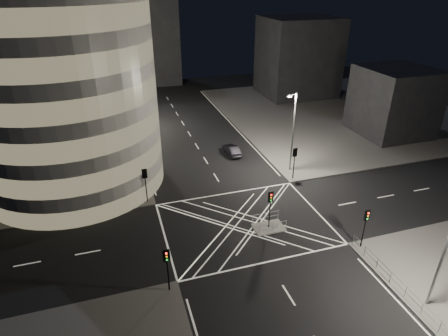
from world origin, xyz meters
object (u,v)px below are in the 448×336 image
object	(u,v)px
traffic_signal_nr	(366,222)
street_lamp_right_near	(445,247)
traffic_signal_nl	(167,263)
traffic_signal_island	(270,203)
traffic_signal_fr	(295,158)
street_lamp_left_near	(132,139)
traffic_signal_fl	(145,179)
sedan	(232,150)
central_island	(269,227)
street_lamp_right_far	(293,130)
street_lamp_left_far	(121,96)

from	to	relation	value
traffic_signal_nr	street_lamp_right_near	distance (m)	7.69
traffic_signal_nl	traffic_signal_island	distance (m)	12.03
traffic_signal_fr	street_lamp_left_near	world-z (taller)	street_lamp_left_near
traffic_signal_fl	sedan	world-z (taller)	traffic_signal_fl
traffic_signal_fr	traffic_signal_island	world-z (taller)	same
sedan	traffic_signal_fl	bearing A→B (deg)	32.84
traffic_signal_nl	traffic_signal_fr	distance (m)	22.24
central_island	traffic_signal_island	xyz separation A→B (m)	(0.00, 0.00, 2.84)
traffic_signal_nr	street_lamp_right_far	size ratio (longest dim) A/B	0.40
central_island	sedan	size ratio (longest dim) A/B	0.73
traffic_signal_nl	traffic_signal_island	bearing A→B (deg)	26.14
street_lamp_right_far	street_lamp_right_near	size ratio (longest dim) A/B	1.00
traffic_signal_fr	street_lamp_left_near	distance (m)	19.14
traffic_signal_nl	street_lamp_right_far	size ratio (longest dim) A/B	0.40
street_lamp_right_far	street_lamp_right_near	world-z (taller)	same
traffic_signal_island	sedan	bearing A→B (deg)	83.55
traffic_signal_fl	sedan	xyz separation A→B (m)	(12.75, 8.97, -2.24)
traffic_signal_fr	street_lamp_left_near	xyz separation A→B (m)	(-18.24, 5.20, 2.63)
sedan	traffic_signal_nr	bearing A→B (deg)	99.84
traffic_signal_nr	sedan	distance (m)	23.19
traffic_signal_island	street_lamp_left_near	xyz separation A→B (m)	(-11.44, 13.50, 2.63)
traffic_signal_nl	central_island	bearing A→B (deg)	26.14
traffic_signal_nr	street_lamp_right_far	world-z (taller)	street_lamp_right_far
central_island	traffic_signal_fr	xyz separation A→B (m)	(6.80, 8.30, 2.84)
traffic_signal_nr	street_lamp_left_far	xyz separation A→B (m)	(-18.24, 36.80, 2.63)
traffic_signal_fl	street_lamp_right_near	size ratio (longest dim) A/B	0.40
street_lamp_right_near	traffic_signal_island	bearing A→B (deg)	120.75
traffic_signal_nl	sedan	world-z (taller)	traffic_signal_nl
street_lamp_right_far	traffic_signal_nl	bearing A→B (deg)	-139.09
traffic_signal_island	sedan	size ratio (longest dim) A/B	0.98
traffic_signal_nl	traffic_signal_island	xyz separation A→B (m)	(10.80, 5.30, 0.00)
street_lamp_left_near	traffic_signal_fl	bearing A→B (deg)	-83.03
street_lamp_left_far	street_lamp_right_far	xyz separation A→B (m)	(18.87, -21.00, 0.00)
traffic_signal_fl	traffic_signal_fr	world-z (taller)	same
traffic_signal_fl	street_lamp_right_near	world-z (taller)	street_lamp_right_near
traffic_signal_nr	street_lamp_right_far	xyz separation A→B (m)	(0.64, 15.80, 2.63)
traffic_signal_fr	street_lamp_right_far	bearing A→B (deg)	73.89
street_lamp_right_near	sedan	xyz separation A→B (m)	(-5.48, 29.77, -4.87)
traffic_signal_fr	central_island	bearing A→B (deg)	-129.33
traffic_signal_nl	sedan	distance (m)	26.02
sedan	street_lamp_left_far	bearing A→B (deg)	-49.03
traffic_signal_fr	street_lamp_left_far	size ratio (longest dim) A/B	0.40
traffic_signal_nl	street_lamp_left_near	world-z (taller)	street_lamp_left_near
traffic_signal_fr	traffic_signal_island	size ratio (longest dim) A/B	1.00
street_lamp_left_far	street_lamp_right_near	bearing A→B (deg)	-66.79
traffic_signal_fr	sedan	xyz separation A→B (m)	(-4.85, 8.97, -2.24)
sedan	central_island	bearing A→B (deg)	81.27
traffic_signal_island	traffic_signal_fl	bearing A→B (deg)	142.46
street_lamp_left_near	sedan	bearing A→B (deg)	15.72
traffic_signal_nr	street_lamp_right_far	distance (m)	16.03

